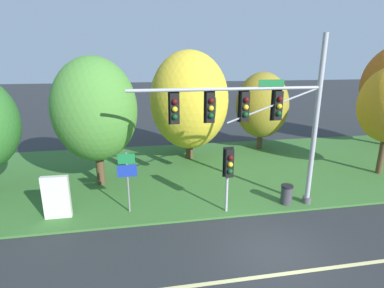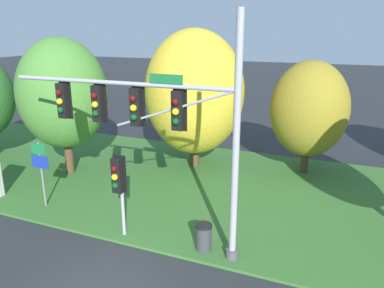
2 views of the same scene
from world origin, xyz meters
TOP-DOWN VIEW (x-y plane):
  - ground_plane at (0.00, 0.00)m, footprint 160.00×160.00m
  - lane_stripe at (0.00, -1.20)m, footprint 36.00×0.16m
  - grass_verge at (0.00, 8.25)m, footprint 48.00×11.50m
  - traffic_signal_mast at (0.39, 3.07)m, footprint 8.32×0.49m
  - pedestrian_signal_near_kerb at (-0.91, 2.81)m, footprint 0.46×0.55m
  - route_sign_post at (-5.19, 3.67)m, footprint 0.83×0.08m
  - tree_behind_signpost at (-6.78, 7.16)m, footprint 4.29×4.29m
  - tree_mid_verge at (-1.30, 10.65)m, footprint 5.12×5.12m
  - tree_tall_centre at (4.32, 11.91)m, footprint 3.82×3.82m
  - info_kiosk at (-8.19, 3.69)m, footprint 1.10×0.24m
  - trash_bin at (2.08, 3.16)m, footprint 0.56×0.56m

SIDE VIEW (x-z plane):
  - ground_plane at x=0.00m, z-range 0.00..0.00m
  - lane_stripe at x=0.00m, z-range 0.00..0.01m
  - grass_verge at x=0.00m, z-range 0.00..0.10m
  - trash_bin at x=2.08m, z-range 0.11..1.04m
  - info_kiosk at x=-8.19m, z-range 0.09..1.99m
  - route_sign_post at x=-5.19m, z-range 0.55..3.33m
  - pedestrian_signal_near_kerb at x=-0.91m, z-range 0.77..3.79m
  - tree_tall_centre at x=4.32m, z-range 0.54..6.23m
  - tree_mid_verge at x=-1.30m, z-range 0.47..7.63m
  - tree_behind_signpost at x=-6.78m, z-range 0.79..7.56m
  - traffic_signal_mast at x=0.39m, z-range 0.66..8.30m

